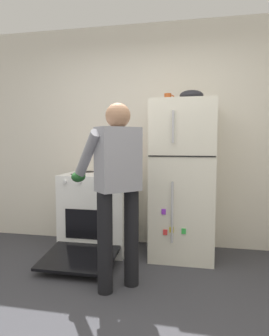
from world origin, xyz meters
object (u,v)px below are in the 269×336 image
(refrigerator, at_px, (183,180))
(coffee_mug, at_px, (168,98))
(red_pot, at_px, (109,168))
(mixing_bowl, at_px, (191,96))
(stove_range, at_px, (97,212))
(person_cook, at_px, (116,179))

(refrigerator, height_order, coffee_mug, coffee_mug)
(red_pot, height_order, mixing_bowl, mixing_bowl)
(refrigerator, distance_m, stove_range, 1.08)
(refrigerator, xyz_separation_m, stove_range, (-0.99, -0.02, -0.41))
(refrigerator, relative_size, coffee_mug, 15.34)
(refrigerator, relative_size, red_pot, 5.17)
(person_cook, height_order, mixing_bowl, mixing_bowl)
(stove_range, distance_m, red_pot, 0.56)
(stove_range, xyz_separation_m, coffee_mug, (0.82, 0.07, 1.32))
(person_cook, xyz_separation_m, red_pot, (-0.31, 0.84, 0.02))
(stove_range, height_order, red_pot, red_pot)
(red_pot, distance_m, mixing_bowl, 1.21)
(person_cook, height_order, coffee_mug, coffee_mug)
(stove_range, bearing_deg, mixing_bowl, 0.95)
(person_cook, bearing_deg, coffee_mug, 69.71)
(coffee_mug, bearing_deg, red_pot, -171.35)
(refrigerator, xyz_separation_m, person_cook, (-0.53, -0.89, 0.10))
(stove_range, relative_size, coffee_mug, 10.86)
(refrigerator, distance_m, coffee_mug, 0.93)
(red_pot, xyz_separation_m, mixing_bowl, (0.91, 0.05, 0.80))
(red_pot, relative_size, mixing_bowl, 1.30)
(refrigerator, height_order, stove_range, refrigerator)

